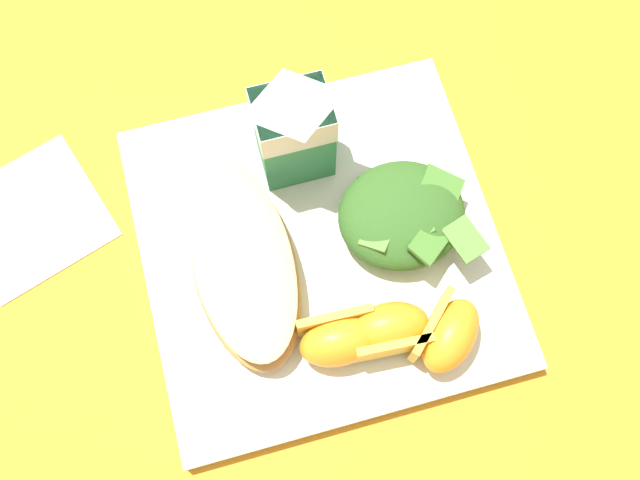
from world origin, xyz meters
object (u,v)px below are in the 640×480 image
white_plate (320,247)px  orange_wedge_middle (389,329)px  orange_wedge_front (339,339)px  orange_wedge_rear (448,334)px  green_salad_pile (403,216)px  cheesy_pizza_bread (243,263)px  paper_napkin (32,217)px  milk_carton (295,125)px

white_plate → orange_wedge_middle: size_ratio=4.50×
orange_wedge_front → orange_wedge_rear: bearing=-12.8°
green_salad_pile → orange_wedge_middle: bearing=-113.7°
orange_wedge_front → orange_wedge_middle: (0.04, -0.00, 0.00)m
cheesy_pizza_bread → green_salad_pile: size_ratio=1.64×
orange_wedge_rear → green_salad_pile: bearing=92.7°
cheesy_pizza_bread → orange_wedge_front: 0.09m
orange_wedge_middle → cheesy_pizza_bread: bearing=139.5°
orange_wedge_front → paper_napkin: bearing=141.6°
orange_wedge_rear → paper_napkin: size_ratio=0.62×
white_plate → paper_napkin: white_plate is taller
orange_wedge_rear → milk_carton: bearing=111.6°
white_plate → orange_wedge_front: (-0.01, -0.08, 0.03)m
white_plate → orange_wedge_middle: orange_wedge_middle is taller
white_plate → cheesy_pizza_bread: 0.07m
orange_wedge_front → orange_wedge_middle: size_ratio=0.98×
cheesy_pizza_bread → paper_napkin: 0.19m
orange_wedge_front → orange_wedge_rear: size_ratio=0.90×
cheesy_pizza_bread → paper_napkin: (-0.16, 0.10, -0.03)m
paper_napkin → orange_wedge_front: bearing=-38.4°
milk_carton → orange_wedge_front: (-0.01, -0.16, -0.04)m
white_plate → cheesy_pizza_bread: bearing=-175.4°
white_plate → orange_wedge_front: size_ratio=4.58×
paper_napkin → green_salad_pile: bearing=-17.5°
milk_carton → orange_wedge_middle: bearing=-79.9°
cheesy_pizza_bread → orange_wedge_middle: bearing=-40.5°
orange_wedge_rear → paper_napkin: (-0.29, 0.19, -0.03)m
orange_wedge_rear → orange_wedge_middle: bearing=159.9°
green_salad_pile → orange_wedge_front: (-0.07, -0.08, -0.00)m
cheesy_pizza_bread → milk_carton: 0.11m
cheesy_pizza_bread → paper_napkin: cheesy_pizza_bread is taller
white_plate → paper_napkin: size_ratio=2.55×
cheesy_pizza_bread → orange_wedge_middle: 0.12m
green_salad_pile → orange_wedge_middle: size_ratio=1.67×
cheesy_pizza_bread → orange_wedge_rear: bearing=-35.2°
orange_wedge_front → paper_napkin: (-0.22, 0.17, -0.03)m
paper_napkin → cheesy_pizza_bread: bearing=-30.6°
cheesy_pizza_bread → green_salad_pile: bearing=1.7°
orange_wedge_middle → white_plate: bearing=109.8°
green_salad_pile → orange_wedge_front: green_salad_pile is taller
cheesy_pizza_bread → orange_wedge_rear: orange_wedge_rear is taller
green_salad_pile → milk_carton: size_ratio=0.95×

